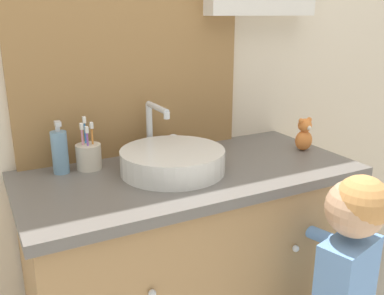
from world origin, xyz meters
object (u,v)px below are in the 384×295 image
teddy_bear (304,135)px  soap_dispenser (60,152)px  toothbrush_holder (89,156)px  child_figure (345,283)px  sink_basin (172,159)px

teddy_bear → soap_dispenser: bearing=168.4°
teddy_bear → toothbrush_holder: bearing=167.3°
teddy_bear → child_figure: bearing=-113.2°
soap_dispenser → teddy_bear: bearing=-11.6°
child_figure → toothbrush_holder: bearing=134.9°
child_figure → teddy_bear: size_ratio=7.17×
sink_basin → soap_dispenser: (-0.35, 0.16, 0.03)m
toothbrush_holder → child_figure: 0.96m
sink_basin → toothbrush_holder: (-0.25, 0.16, 0.00)m
sink_basin → teddy_bear: 0.58m
sink_basin → child_figure: sink_basin is taller
soap_dispenser → teddy_bear: size_ratio=1.39×
toothbrush_holder → soap_dispenser: 0.10m
toothbrush_holder → soap_dispenser: size_ratio=1.00×
sink_basin → toothbrush_holder: bearing=147.5°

